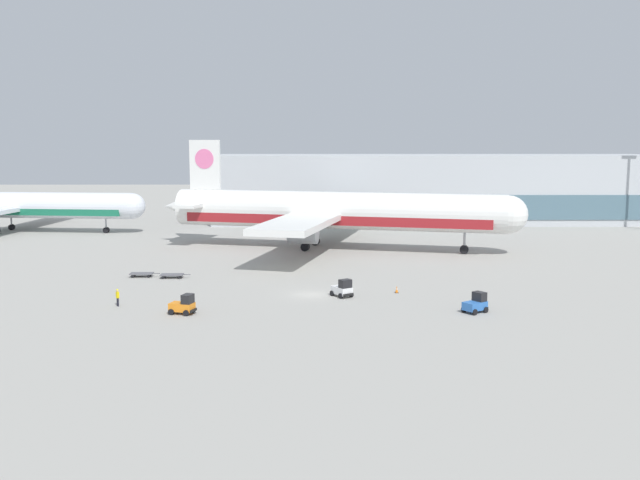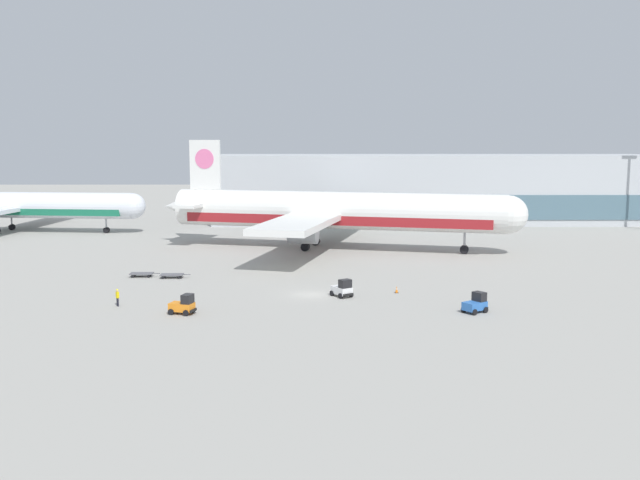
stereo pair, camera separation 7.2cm
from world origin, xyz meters
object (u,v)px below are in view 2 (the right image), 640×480
at_px(baggage_tug_mid, 476,304).
at_px(baggage_dolly_second, 172,275).
at_px(airplane_distant, 17,206).
at_px(baggage_dolly_lead, 142,274).
at_px(baggage_tug_foreground, 183,305).
at_px(airplane_main, 331,212).
at_px(baggage_tug_far, 343,289).
at_px(ground_crew_near, 117,296).
at_px(traffic_cone_near, 397,290).

bearing_deg(baggage_tug_mid, baggage_dolly_second, 115.45).
relative_size(airplane_distant, baggage_tug_mid, 17.09).
bearing_deg(baggage_dolly_second, baggage_dolly_lead, 167.43).
xyz_separation_m(baggage_tug_mid, baggage_dolly_second, (-33.69, 18.05, -0.49)).
bearing_deg(baggage_dolly_lead, baggage_tug_foreground, -67.18).
bearing_deg(airplane_distant, airplane_main, -14.33).
relative_size(airplane_main, baggage_tug_far, 20.25).
xyz_separation_m(baggage_tug_foreground, baggage_dolly_lead, (-8.77, 19.29, -0.49)).
distance_m(airplane_distant, baggage_tug_mid, 95.58).
bearing_deg(ground_crew_near, baggage_dolly_second, 129.61).
bearing_deg(baggage_tug_far, airplane_distant, -167.59).
xyz_separation_m(airplane_main, baggage_dolly_second, (-20.26, -23.94, -5.45)).
height_order(airplane_distant, baggage_dolly_lead, airplane_distant).
bearing_deg(baggage_tug_far, baggage_dolly_second, -151.36).
distance_m(baggage_dolly_lead, ground_crew_near, 16.04).
relative_size(baggage_dolly_lead, baggage_dolly_second, 1.00).
height_order(baggage_dolly_lead, traffic_cone_near, traffic_cone_near).
distance_m(airplane_distant, baggage_dolly_second, 59.16).
relative_size(baggage_tug_mid, baggage_dolly_second, 0.75).
height_order(airplane_distant, baggage_dolly_second, airplane_distant).
bearing_deg(baggage_dolly_lead, baggage_dolly_second, -12.57).
bearing_deg(baggage_tug_foreground, airplane_main, 86.72).
bearing_deg(baggage_dolly_second, baggage_tug_foreground, -77.03).
height_order(baggage_dolly_lead, baggage_dolly_second, same).
relative_size(airplane_distant, baggage_tug_far, 17.03).
height_order(airplane_distant, baggage_tug_mid, airplane_distant).
distance_m(baggage_tug_mid, baggage_dolly_lead, 42.08).
height_order(baggage_tug_far, baggage_dolly_lead, baggage_tug_far).
xyz_separation_m(airplane_main, baggage_tug_mid, (13.43, -41.99, -4.96)).
bearing_deg(baggage_tug_mid, airplane_main, 71.37).
distance_m(airplane_main, baggage_tug_mid, 44.37).
xyz_separation_m(baggage_tug_mid, baggage_tug_far, (-12.95, 7.18, 0.00)).
xyz_separation_m(baggage_tug_far, ground_crew_near, (-23.28, -4.32, 0.20)).
bearing_deg(baggage_tug_far, airplane_main, 147.10).
height_order(airplane_distant, ground_crew_near, airplane_distant).
bearing_deg(ground_crew_near, traffic_cone_near, 61.27).
bearing_deg(ground_crew_near, baggage_tug_mid, 44.59).
relative_size(baggage_tug_mid, ground_crew_near, 1.55).
bearing_deg(baggage_tug_far, traffic_cone_near, 74.59).
bearing_deg(ground_crew_near, airplane_distant, 169.23).
bearing_deg(baggage_dolly_lead, airplane_distant, 125.48).
bearing_deg(baggage_dolly_second, airplane_distant, 128.09).
relative_size(baggage_tug_foreground, baggage_tug_mid, 0.98).
xyz_separation_m(baggage_tug_foreground, baggage_tug_far, (15.91, 7.65, 0.00)).
height_order(baggage_dolly_lead, ground_crew_near, ground_crew_near).
height_order(airplane_distant, baggage_tug_far, airplane_distant).
relative_size(baggage_tug_mid, traffic_cone_near, 3.65).
bearing_deg(airplane_distant, baggage_tug_mid, -35.65).
bearing_deg(traffic_cone_near, baggage_tug_far, -161.72).
height_order(airplane_main, airplane_distant, airplane_main).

